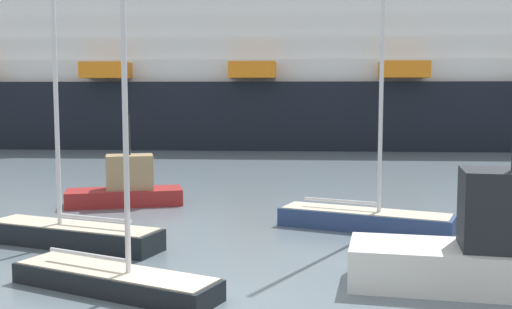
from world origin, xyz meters
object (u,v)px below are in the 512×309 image
Objects in this scene: sailboat_4 at (365,214)px; fishing_boat_0 at (500,250)px; sailboat_2 at (114,274)px; sailboat_3 at (72,230)px; cruise_ship at (322,74)px; fishing_boat_1 at (127,187)px.

sailboat_4 is 1.67× the size of fishing_boat_0.
sailboat_3 is (-3.34, 4.72, 0.08)m from sailboat_2.
sailboat_3 is 14.43m from fishing_boat_0.
fishing_boat_0 is 49.43m from cruise_ship.
cruise_ship is (7.81, 45.42, 6.86)m from sailboat_3.
cruise_ship is at bearing 57.39° from fishing_boat_1.
fishing_boat_1 is at bearing 127.44° from sailboat_2.
fishing_boat_1 is at bearing 177.44° from sailboat_4.
sailboat_4 reaches higher than sailboat_3.
sailboat_4 reaches higher than fishing_boat_0.
sailboat_3 is 1.97× the size of fishing_boat_1.
sailboat_3 is at bearing 171.57° from fishing_boat_0.
sailboat_2 is 13.56m from fishing_boat_1.
sailboat_3 is at bearing -141.87° from sailboat_4.
fishing_boat_0 is at bearing 27.64° from sailboat_2.
cruise_ship reaches higher than sailboat_2.
sailboat_2 is at bearing -167.55° from fishing_boat_0.
fishing_boat_0 reaches higher than fishing_boat_1.
sailboat_2 is 50.81m from cruise_ship.
sailboat_3 is at bearing -103.92° from fishing_boat_1.
sailboat_2 is 10.84m from fishing_boat_0.
fishing_boat_1 is 0.05× the size of cruise_ship.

